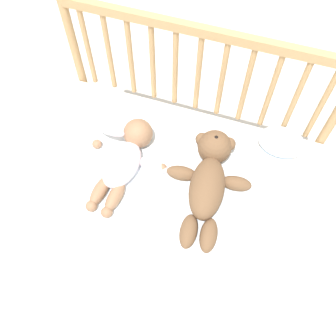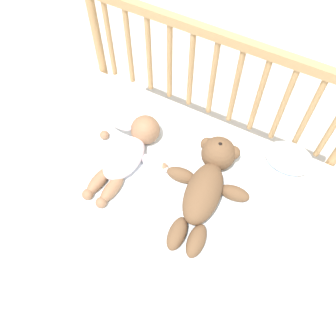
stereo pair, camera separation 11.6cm
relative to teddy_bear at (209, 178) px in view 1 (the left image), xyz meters
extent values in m
plane|color=silver|center=(-0.15, 0.00, -0.50)|extent=(12.00, 12.00, 0.00)
cube|color=white|center=(-0.15, 0.00, -0.28)|extent=(1.10, 0.65, 0.45)
cylinder|color=tan|center=(-0.68, 0.35, -0.08)|extent=(0.04, 0.04, 0.86)
cylinder|color=tan|center=(0.38, 0.35, -0.08)|extent=(0.04, 0.04, 0.86)
cube|color=tan|center=(-0.15, 0.35, 0.33)|extent=(1.06, 0.03, 0.04)
cylinder|color=tan|center=(-0.62, 0.35, 0.13)|extent=(0.02, 0.02, 0.37)
cylinder|color=tan|center=(-0.53, 0.35, 0.13)|extent=(0.02, 0.02, 0.37)
cylinder|color=tan|center=(-0.43, 0.35, 0.13)|extent=(0.02, 0.02, 0.37)
cylinder|color=tan|center=(-0.34, 0.35, 0.13)|extent=(0.02, 0.02, 0.37)
cylinder|color=tan|center=(-0.25, 0.35, 0.13)|extent=(0.02, 0.02, 0.37)
cylinder|color=tan|center=(-0.15, 0.35, 0.13)|extent=(0.02, 0.02, 0.37)
cylinder|color=tan|center=(-0.06, 0.35, 0.13)|extent=(0.02, 0.02, 0.37)
cylinder|color=tan|center=(0.03, 0.35, 0.13)|extent=(0.02, 0.02, 0.37)
cylinder|color=tan|center=(0.13, 0.35, 0.13)|extent=(0.02, 0.02, 0.37)
cylinder|color=tan|center=(0.22, 0.35, 0.13)|extent=(0.02, 0.02, 0.37)
cylinder|color=tan|center=(0.31, 0.35, 0.13)|extent=(0.02, 0.02, 0.37)
cube|color=white|center=(-0.16, -0.04, -0.05)|extent=(0.87, 0.53, 0.01)
ellipsoid|color=brown|center=(0.01, -0.04, 0.00)|extent=(0.15, 0.27, 0.12)
sphere|color=brown|center=(-0.01, 0.13, 0.01)|extent=(0.13, 0.13, 0.13)
sphere|color=beige|center=(-0.01, 0.13, 0.05)|extent=(0.05, 0.05, 0.05)
sphere|color=black|center=(-0.01, 0.13, 0.07)|extent=(0.02, 0.02, 0.02)
sphere|color=brown|center=(-0.07, 0.15, 0.01)|extent=(0.05, 0.05, 0.05)
sphere|color=brown|center=(0.03, 0.16, 0.01)|extent=(0.05, 0.05, 0.05)
ellipsoid|color=brown|center=(-0.10, 0.00, -0.03)|extent=(0.12, 0.07, 0.06)
ellipsoid|color=brown|center=(0.10, 0.02, -0.03)|extent=(0.12, 0.07, 0.06)
ellipsoid|color=brown|center=(-0.01, -0.21, -0.02)|extent=(0.07, 0.13, 0.06)
ellipsoid|color=brown|center=(0.06, -0.20, -0.02)|extent=(0.07, 0.13, 0.06)
ellipsoid|color=white|center=(-0.32, -0.04, -0.01)|extent=(0.14, 0.22, 0.09)
sphere|color=#936B4C|center=(-0.31, 0.10, 0.00)|extent=(0.12, 0.12, 0.12)
ellipsoid|color=white|center=(-0.42, 0.07, 0.03)|extent=(0.13, 0.05, 0.04)
ellipsoid|color=white|center=(-0.22, 0.00, -0.03)|extent=(0.13, 0.05, 0.04)
sphere|color=#936B4C|center=(-0.46, 0.02, -0.03)|extent=(0.04, 0.04, 0.04)
sphere|color=#936B4C|center=(-0.18, 0.00, -0.03)|extent=(0.04, 0.04, 0.04)
ellipsoid|color=#936B4C|center=(-0.36, -0.16, -0.03)|extent=(0.06, 0.13, 0.05)
ellipsoid|color=#936B4C|center=(-0.30, -0.17, -0.03)|extent=(0.06, 0.13, 0.05)
sphere|color=#936B4C|center=(-0.37, -0.23, -0.03)|extent=(0.04, 0.04, 0.04)
sphere|color=#936B4C|center=(-0.31, -0.23, -0.03)|extent=(0.04, 0.04, 0.04)
ellipsoid|color=silver|center=(0.23, 0.26, -0.03)|extent=(0.19, 0.15, 0.06)
camera|label=1|loc=(0.08, -0.68, 1.18)|focal=40.00mm
camera|label=2|loc=(0.18, -0.63, 1.18)|focal=40.00mm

